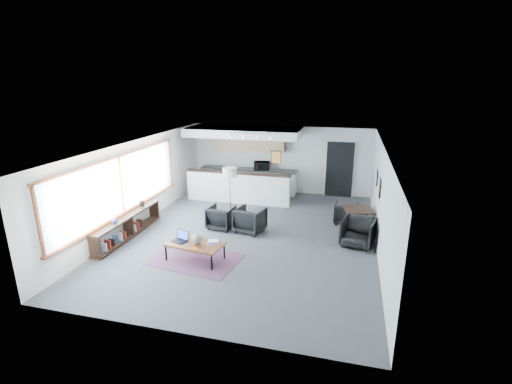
% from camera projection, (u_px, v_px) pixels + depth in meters
% --- Properties ---
extents(room, '(7.02, 9.02, 2.62)m').
position_uv_depth(room, '(250.00, 192.00, 10.34)').
color(room, '#464649').
rests_on(room, ground).
extents(window, '(0.10, 5.95, 1.66)m').
position_uv_depth(window, '(121.00, 186.00, 10.29)').
color(window, '#8CBFFF').
rests_on(window, room).
extents(console, '(0.35, 3.00, 0.80)m').
position_uv_depth(console, '(127.00, 227.00, 10.44)').
color(console, black).
rests_on(console, floor).
extents(kitchenette, '(4.20, 1.96, 2.60)m').
position_uv_depth(kitchenette, '(245.00, 160.00, 14.04)').
color(kitchenette, white).
rests_on(kitchenette, floor).
extents(doorway, '(1.10, 0.12, 2.15)m').
position_uv_depth(doorway, '(340.00, 169.00, 13.95)').
color(doorway, black).
rests_on(doorway, room).
extents(track_light, '(1.60, 0.07, 0.15)m').
position_uv_depth(track_light, '(250.00, 136.00, 12.16)').
color(track_light, silver).
rests_on(track_light, room).
extents(wall_art_lower, '(0.03, 0.38, 0.48)m').
position_uv_depth(wall_art_lower, '(380.00, 188.00, 9.81)').
color(wall_art_lower, black).
rests_on(wall_art_lower, room).
extents(wall_art_upper, '(0.03, 0.34, 0.44)m').
position_uv_depth(wall_art_upper, '(377.00, 178.00, 11.03)').
color(wall_art_upper, black).
rests_on(wall_art_upper, room).
extents(kilim_rug, '(2.27, 1.69, 0.01)m').
position_uv_depth(kilim_rug, '(196.00, 259.00, 9.22)').
color(kilim_rug, '#542C42').
rests_on(kilim_rug, floor).
extents(coffee_table, '(1.48, 0.94, 0.45)m').
position_uv_depth(coffee_table, '(195.00, 244.00, 9.10)').
color(coffee_table, brown).
rests_on(coffee_table, floor).
extents(laptop, '(0.43, 0.39, 0.26)m').
position_uv_depth(laptop, '(181.00, 238.00, 9.21)').
color(laptop, black).
rests_on(laptop, coffee_table).
extents(ceramic_pot, '(0.27, 0.27, 0.27)m').
position_uv_depth(ceramic_pot, '(197.00, 239.00, 8.99)').
color(ceramic_pot, gray).
rests_on(ceramic_pot, coffee_table).
extents(book_stack, '(0.34, 0.30, 0.09)m').
position_uv_depth(book_stack, '(213.00, 242.00, 9.05)').
color(book_stack, silver).
rests_on(book_stack, coffee_table).
extents(coaster, '(0.12, 0.12, 0.01)m').
position_uv_depth(coaster, '(195.00, 248.00, 8.81)').
color(coaster, '#E5590C').
rests_on(coaster, coffee_table).
extents(armchair_left, '(0.78, 0.74, 0.74)m').
position_uv_depth(armchair_left, '(221.00, 216.00, 11.10)').
color(armchair_left, black).
rests_on(armchair_left, floor).
extents(armchair_right, '(0.93, 0.89, 0.80)m').
position_uv_depth(armchair_right, '(250.00, 219.00, 10.82)').
color(armchair_right, black).
rests_on(armchair_right, floor).
extents(floor_lamp, '(0.50, 0.50, 1.59)m').
position_uv_depth(floor_lamp, '(230.00, 174.00, 11.97)').
color(floor_lamp, black).
rests_on(floor_lamp, floor).
extents(dining_table, '(0.98, 0.98, 0.68)m').
position_uv_depth(dining_table, '(358.00, 211.00, 10.82)').
color(dining_table, black).
rests_on(dining_table, floor).
extents(dining_chair_near, '(0.83, 0.80, 0.71)m').
position_uv_depth(dining_chair_near, '(358.00, 233.00, 9.92)').
color(dining_chair_near, black).
rests_on(dining_chair_near, floor).
extents(dining_chair_far, '(0.62, 0.58, 0.61)m').
position_uv_depth(dining_chair_far, '(346.00, 214.00, 11.49)').
color(dining_chair_far, black).
rests_on(dining_chair_far, floor).
extents(microwave, '(0.61, 0.40, 0.39)m').
position_uv_depth(microwave, '(262.00, 165.00, 14.40)').
color(microwave, black).
rests_on(microwave, kitchenette).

